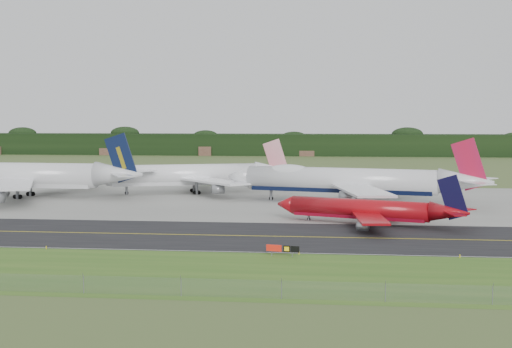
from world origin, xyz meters
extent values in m
plane|color=#435427|center=(0.00, 0.00, 0.00)|extent=(600.00, 600.00, 0.00)
cube|color=#2F5A1A|center=(0.00, -35.00, 0.01)|extent=(400.00, 30.00, 0.01)
cube|color=black|center=(0.00, -4.00, 0.01)|extent=(400.00, 32.00, 0.02)
cube|color=gray|center=(0.00, 51.00, 0.01)|extent=(400.00, 78.00, 0.01)
cube|color=yellow|center=(0.00, -4.00, 0.03)|extent=(400.00, 0.40, 0.00)
cube|color=silver|center=(0.00, -19.50, 0.03)|extent=(400.00, 0.25, 0.00)
plane|color=slate|center=(0.00, -48.00, 1.10)|extent=(320.00, 0.00, 320.00)
cylinder|color=slate|center=(0.00, -48.00, 1.10)|extent=(0.10, 0.10, 2.20)
cube|color=black|center=(0.00, 275.00, 6.00)|extent=(700.00, 24.00, 12.00)
cylinder|color=silver|center=(13.42, 47.08, 5.84)|extent=(47.61, 16.92, 6.03)
cube|color=black|center=(13.42, 47.08, 3.88)|extent=(44.95, 14.90, 2.11)
cone|color=silver|center=(-12.57, 53.30, 5.84)|extent=(7.18, 7.25, 6.03)
cone|color=silver|center=(42.62, 40.09, 6.30)|extent=(13.60, 8.78, 6.03)
ellipsoid|color=silver|center=(0.48, 50.18, 7.50)|extent=(13.16, 7.85, 3.85)
cube|color=silver|center=(18.32, 32.09, 4.79)|extent=(13.78, 28.06, 0.52)
cube|color=silver|center=(24.57, 58.23, 4.79)|extent=(23.44, 26.39, 0.52)
cube|color=#BA1539|center=(43.28, 39.94, 10.40)|extent=(8.55, 2.49, 12.50)
cylinder|color=gray|center=(14.85, 33.52, 3.14)|extent=(3.79, 3.23, 2.53)
cylinder|color=gray|center=(20.83, 58.53, 3.14)|extent=(3.79, 3.23, 2.53)
cylinder|color=gray|center=(17.43, 20.88, 3.14)|extent=(3.79, 3.23, 2.53)
cylinder|color=gray|center=(28.85, 68.63, 3.14)|extent=(3.79, 3.23, 2.53)
cylinder|color=black|center=(-4.14, 51.28, 0.54)|extent=(1.17, 0.73, 1.09)
cylinder|color=slate|center=(16.35, 42.97, 2.02)|extent=(1.02, 1.02, 4.03)
cylinder|color=black|center=(16.35, 42.97, 0.54)|extent=(1.18, 0.78, 1.09)
cylinder|color=slate|center=(17.89, 49.42, 2.02)|extent=(1.02, 1.02, 4.03)
cylinder|color=black|center=(17.89, 49.42, 0.54)|extent=(1.18, 0.78, 1.09)
cylinder|color=maroon|center=(16.91, 12.63, 3.12)|extent=(27.87, 13.22, 3.82)
cube|color=maroon|center=(16.91, 12.63, 1.88)|extent=(26.22, 11.84, 1.34)
cone|color=maroon|center=(1.96, 18.05, 3.12)|extent=(4.62, 4.80, 3.82)
cone|color=maroon|center=(33.70, 6.55, 3.41)|extent=(8.31, 6.13, 3.82)
cube|color=maroon|center=(18.78, 3.58, 2.45)|extent=(6.48, 16.13, 0.43)
cube|color=maroon|center=(24.14, 18.38, 2.45)|extent=(14.72, 14.75, 0.43)
cube|color=black|center=(34.20, 6.37, 6.29)|extent=(5.78, 2.34, 8.70)
cylinder|color=gray|center=(17.23, 0.14, 1.41)|extent=(2.51, 2.22, 1.61)
cylinder|color=gray|center=(25.15, 22.02, 1.41)|extent=(2.51, 2.22, 1.61)
cylinder|color=black|center=(6.81, 16.29, 0.34)|extent=(0.75, 0.53, 0.69)
cylinder|color=slate|center=(18.31, 9.89, 0.99)|extent=(0.69, 0.69, 1.97)
cylinder|color=black|center=(18.31, 9.89, 0.34)|extent=(0.76, 0.56, 0.69)
cylinder|color=slate|center=(19.75, 13.84, 0.99)|extent=(0.69, 0.69, 1.97)
cylinder|color=black|center=(19.75, 13.84, 0.34)|extent=(0.76, 0.56, 0.69)
cylinder|color=silver|center=(-74.14, 51.27, 6.05)|extent=(48.52, 9.18, 6.48)
cube|color=silver|center=(-74.14, 51.27, 3.94)|extent=(46.02, 7.43, 2.27)
cone|color=silver|center=(-43.71, 49.55, 6.54)|extent=(13.07, 7.19, 6.48)
cube|color=silver|center=(-66.23, 36.39, 4.92)|extent=(18.78, 30.00, 0.57)
cube|color=silver|center=(-64.62, 65.17, 4.92)|extent=(21.30, 29.52, 0.57)
cube|color=#0B1534|center=(-42.99, 49.51, 10.82)|extent=(9.09, 1.03, 13.08)
cylinder|color=gray|center=(-69.97, 37.22, 3.15)|extent=(3.69, 2.92, 2.72)
cylinder|color=gray|center=(-68.42, 64.75, 3.15)|extent=(3.69, 2.92, 2.72)
cylinder|color=gray|center=(-61.88, 76.94, 3.15)|extent=(3.69, 2.92, 2.72)
cylinder|color=slate|center=(-70.49, 47.49, 2.05)|extent=(0.96, 0.96, 4.11)
cylinder|color=black|center=(-70.49, 47.49, 0.58)|extent=(1.20, 0.65, 1.17)
cylinder|color=slate|center=(-70.09, 54.61, 2.05)|extent=(0.96, 0.96, 4.11)
cylinder|color=black|center=(-70.09, 54.61, 0.58)|extent=(1.20, 0.65, 1.17)
cylinder|color=white|center=(-30.08, 65.36, 5.35)|extent=(41.02, 18.81, 5.75)
cube|color=silver|center=(-30.08, 65.36, 3.48)|extent=(38.60, 16.78, 2.01)
cone|color=white|center=(-52.11, 57.84, 5.35)|extent=(6.75, 7.11, 5.75)
cone|color=white|center=(-5.33, 73.81, 5.78)|extent=(12.19, 8.97, 5.75)
cube|color=white|center=(-19.39, 56.49, 4.35)|extent=(21.81, 22.27, 0.52)
cube|color=white|center=(-27.05, 78.92, 4.35)|extent=(9.97, 24.37, 0.52)
cube|color=#B70D28|center=(-4.72, 74.02, 9.51)|extent=(7.65, 3.00, 11.43)
cylinder|color=gray|center=(-17.89, 51.01, 2.78)|extent=(3.75, 3.30, 2.41)
cylinder|color=gray|center=(-29.21, 84.17, 2.78)|extent=(3.75, 3.30, 2.41)
cylinder|color=black|center=(-44.96, 60.28, 0.52)|extent=(1.13, 0.77, 1.03)
cylinder|color=slate|center=(-25.93, 63.44, 1.81)|extent=(1.02, 1.02, 3.63)
cylinder|color=black|center=(-25.93, 63.44, 0.52)|extent=(1.15, 0.82, 1.03)
cylinder|color=slate|center=(-27.97, 69.42, 1.81)|extent=(1.02, 1.02, 3.63)
cylinder|color=black|center=(-27.97, 69.42, 0.52)|extent=(1.15, 0.82, 1.03)
cylinder|color=slate|center=(2.57, -22.14, 0.38)|extent=(0.13, 0.13, 0.76)
cylinder|color=slate|center=(5.76, -22.81, 0.38)|extent=(0.13, 0.13, 0.76)
cube|color=#AA180D|center=(2.89, -22.20, 1.25)|extent=(2.38, 0.68, 0.98)
cube|color=black|center=(4.91, -22.63, 1.25)|extent=(1.10, 0.42, 0.98)
cube|color=black|center=(6.18, -22.90, 1.25)|extent=(1.31, 0.46, 0.98)
cylinder|color=yellow|center=(-34.22, -20.50, 0.25)|extent=(0.16, 0.16, 0.50)
cylinder|color=yellow|center=(6.66, -20.50, 0.25)|extent=(0.16, 0.16, 0.50)
cylinder|color=yellow|center=(31.06, -20.50, 0.25)|extent=(0.16, 0.16, 0.50)
camera|label=1|loc=(12.06, -129.88, 21.18)|focal=50.00mm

